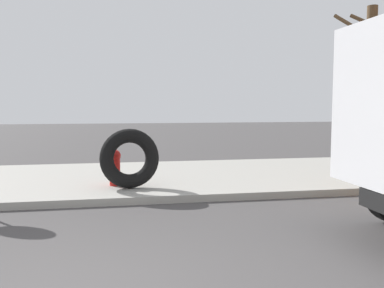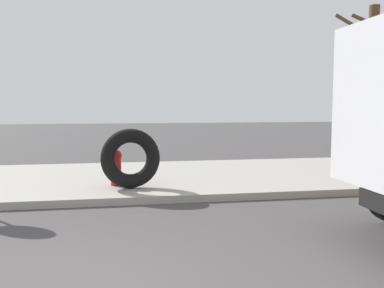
{
  "view_description": "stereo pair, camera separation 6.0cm",
  "coord_description": "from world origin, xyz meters",
  "views": [
    {
      "loc": [
        0.42,
        -3.97,
        1.9
      ],
      "look_at": [
        1.68,
        2.65,
        1.27
      ],
      "focal_mm": 39.81,
      "sensor_mm": 36.0,
      "label": 1
    },
    {
      "loc": [
        0.48,
        -3.98,
        1.9
      ],
      "look_at": [
        1.68,
        2.65,
        1.27
      ],
      "focal_mm": 39.81,
      "sensor_mm": 36.0,
      "label": 2
    }
  ],
  "objects": [
    {
      "name": "bare_tree",
      "position": [
        6.37,
        5.06,
        2.34
      ],
      "size": [
        1.79,
        1.64,
        4.02
      ],
      "color": "#4C3823",
      "rests_on": "sidewalk_curb"
    },
    {
      "name": "sidewalk_curb",
      "position": [
        0.0,
        6.5,
        0.07
      ],
      "size": [
        36.0,
        5.0,
        0.15
      ],
      "primitive_type": "cube",
      "color": "#99968E",
      "rests_on": "ground"
    },
    {
      "name": "fire_hydrant",
      "position": [
        0.48,
        5.29,
        0.57
      ],
      "size": [
        0.27,
        0.6,
        0.78
      ],
      "color": "red",
      "rests_on": "sidewalk_curb"
    },
    {
      "name": "loose_tire",
      "position": [
        0.78,
        4.92,
        0.78
      ],
      "size": [
        1.28,
        0.49,
        1.26
      ],
      "primitive_type": "torus",
      "rotation": [
        1.52,
        0.0,
        0.11
      ],
      "color": "black",
      "rests_on": "sidewalk_curb"
    }
  ]
}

